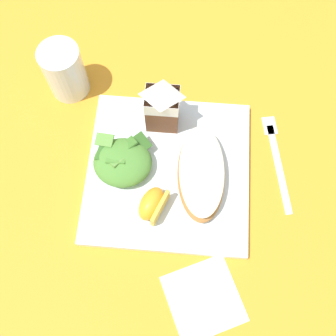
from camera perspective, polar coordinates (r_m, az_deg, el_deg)
name	(u,v)px	position (r m, az deg, el deg)	size (l,w,h in m)	color
ground	(168,173)	(0.72, 0.00, -0.75)	(3.00, 3.00, 0.00)	orange
white_plate	(168,172)	(0.71, 0.00, -0.53)	(0.28, 0.28, 0.02)	silver
cheesy_pizza_bread	(201,173)	(0.68, 4.70, -0.71)	(0.09, 0.17, 0.04)	#A87038
green_salad_pile	(123,160)	(0.69, -6.40, 1.18)	(0.10, 0.10, 0.04)	#4C8433
milk_carton	(162,105)	(0.69, -0.81, 8.86)	(0.06, 0.05, 0.11)	brown
orange_wedge_front	(152,204)	(0.66, -2.22, -5.13)	(0.06, 0.07, 0.04)	orange
paper_napkin	(204,299)	(0.67, 5.06, -17.91)	(0.11, 0.11, 0.00)	white
metal_fork	(276,155)	(0.75, 15.04, 1.79)	(0.05, 0.19, 0.01)	silver
drinking_clear_cup	(65,71)	(0.77, -14.40, 13.11)	(0.07, 0.07, 0.11)	silver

